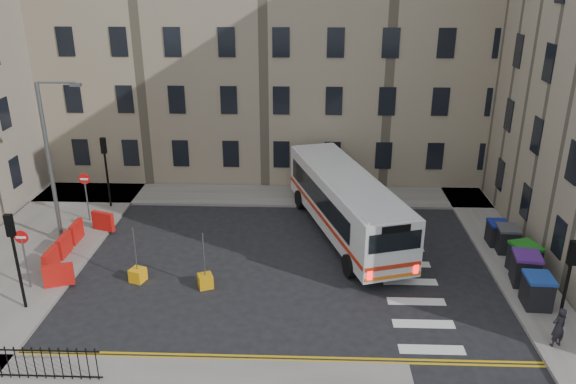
# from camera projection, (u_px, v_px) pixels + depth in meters

# --- Properties ---
(ground) EXTENTS (120.00, 120.00, 0.00)m
(ground) POSITION_uv_depth(u_px,v_px,m) (319.00, 267.00, 26.17)
(ground) COLOR black
(ground) RESTS_ON ground
(pavement_north) EXTENTS (36.00, 3.20, 0.15)m
(pavement_north) POSITION_uv_depth(u_px,v_px,m) (219.00, 195.00, 34.33)
(pavement_north) COLOR slate
(pavement_north) RESTS_ON ground
(pavement_east) EXTENTS (2.40, 26.00, 0.15)m
(pavement_east) POSITION_uv_depth(u_px,v_px,m) (489.00, 231.00, 29.55)
(pavement_east) COLOR slate
(pavement_east) RESTS_ON ground
(pavement_west) EXTENTS (6.00, 22.00, 0.15)m
(pavement_west) POSITION_uv_depth(u_px,v_px,m) (34.00, 250.00, 27.54)
(pavement_west) COLOR slate
(pavement_west) RESTS_ON ground
(terrace_north) EXTENTS (38.30, 10.80, 17.20)m
(terrace_north) POSITION_uv_depth(u_px,v_px,m) (214.00, 38.00, 37.63)
(terrace_north) COLOR gray
(terrace_north) RESTS_ON ground
(traffic_light_east) EXTENTS (0.28, 0.22, 4.10)m
(traffic_light_east) POSITION_uv_depth(u_px,v_px,m) (568.00, 276.00, 19.71)
(traffic_light_east) COLOR black
(traffic_light_east) RESTS_ON pavement_east
(traffic_light_nw) EXTENTS (0.28, 0.22, 4.10)m
(traffic_light_nw) POSITION_uv_depth(u_px,v_px,m) (105.00, 161.00, 31.56)
(traffic_light_nw) COLOR black
(traffic_light_nw) RESTS_ON pavement_west
(traffic_light_sw) EXTENTS (0.28, 0.22, 4.10)m
(traffic_light_sw) POSITION_uv_depth(u_px,v_px,m) (14.00, 247.00, 21.80)
(traffic_light_sw) COLOR black
(traffic_light_sw) RESTS_ON pavement_west
(streetlamp) EXTENTS (0.50, 0.22, 8.14)m
(streetlamp) POSITION_uv_depth(u_px,v_px,m) (49.00, 162.00, 26.87)
(streetlamp) COLOR #595B5E
(streetlamp) RESTS_ON pavement_west
(no_entry_north) EXTENTS (0.60, 0.08, 3.00)m
(no_entry_north) POSITION_uv_depth(u_px,v_px,m) (85.00, 187.00, 30.01)
(no_entry_north) COLOR #595B5E
(no_entry_north) RESTS_ON pavement_west
(no_entry_south) EXTENTS (0.60, 0.08, 3.00)m
(no_entry_south) POSITION_uv_depth(u_px,v_px,m) (23.00, 247.00, 23.50)
(no_entry_south) COLOR #595B5E
(no_entry_south) RESTS_ON pavement_west
(roadworks_barriers) EXTENTS (1.66, 6.26, 1.00)m
(roadworks_barriers) POSITION_uv_depth(u_px,v_px,m) (72.00, 245.00, 26.79)
(roadworks_barriers) COLOR red
(roadworks_barriers) RESTS_ON pavement_west
(bus) EXTENTS (5.96, 11.99, 3.20)m
(bus) POSITION_uv_depth(u_px,v_px,m) (346.00, 202.00, 28.75)
(bus) COLOR silver
(bus) RESTS_ON ground
(wheelie_bin_a) EXTENTS (1.13, 1.28, 1.35)m
(wheelie_bin_a) POSITION_uv_depth(u_px,v_px,m) (537.00, 291.00, 22.66)
(wheelie_bin_a) COLOR black
(wheelie_bin_a) RESTS_ON pavement_east
(wheelie_bin_b) EXTENTS (1.28, 1.42, 1.41)m
(wheelie_bin_b) POSITION_uv_depth(u_px,v_px,m) (526.00, 269.00, 24.28)
(wheelie_bin_b) COLOR black
(wheelie_bin_b) RESTS_ON pavement_east
(wheelie_bin_c) EXTENTS (1.38, 1.49, 1.37)m
(wheelie_bin_c) POSITION_uv_depth(u_px,v_px,m) (524.00, 258.00, 25.19)
(wheelie_bin_c) COLOR black
(wheelie_bin_c) RESTS_ON pavement_east
(wheelie_bin_d) EXTENTS (1.08, 1.22, 1.27)m
(wheelie_bin_d) POSITION_uv_depth(u_px,v_px,m) (507.00, 239.00, 27.12)
(wheelie_bin_d) COLOR black
(wheelie_bin_d) RESTS_ON pavement_east
(wheelie_bin_e) EXTENTS (0.94, 1.07, 1.18)m
(wheelie_bin_e) POSITION_uv_depth(u_px,v_px,m) (497.00, 233.00, 27.86)
(wheelie_bin_e) COLOR black
(wheelie_bin_e) RESTS_ON pavement_east
(pedestrian) EXTENTS (0.66, 0.53, 1.57)m
(pedestrian) POSITION_uv_depth(u_px,v_px,m) (559.00, 327.00, 20.17)
(pedestrian) COLOR black
(pedestrian) RESTS_ON pavement_east
(bollard_yellow) EXTENTS (0.76, 0.76, 0.60)m
(bollard_yellow) POSITION_uv_depth(u_px,v_px,m) (138.00, 275.00, 24.89)
(bollard_yellow) COLOR #FCA20E
(bollard_yellow) RESTS_ON ground
(bollard_chevron) EXTENTS (0.78, 0.78, 0.60)m
(bollard_chevron) POSITION_uv_depth(u_px,v_px,m) (205.00, 281.00, 24.40)
(bollard_chevron) COLOR #C9890B
(bollard_chevron) RESTS_ON ground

